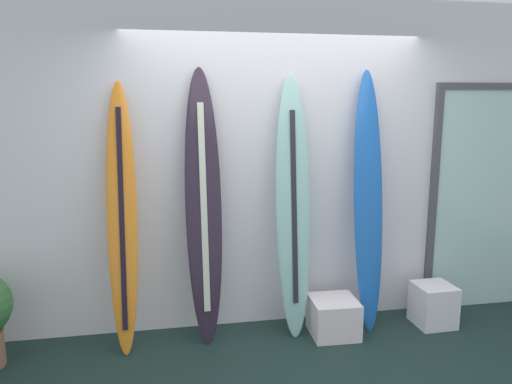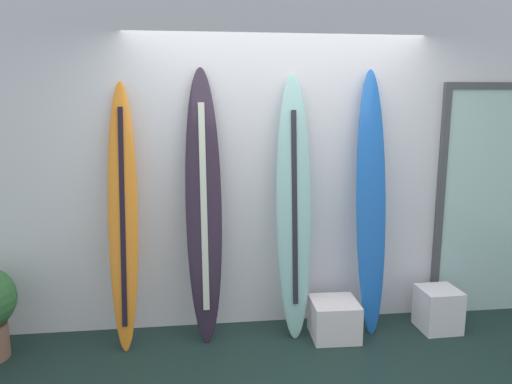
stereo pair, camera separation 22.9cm
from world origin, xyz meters
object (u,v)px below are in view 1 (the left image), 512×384
object	(u,v)px
display_block_left	(334,317)
glass_door	(481,195)
display_block_center	(433,305)
surfboard_charcoal	(204,208)
surfboard_sunset	(122,221)
surfboard_cobalt	(368,202)
surfboard_seafoam	(293,208)

from	to	relation	value
display_block_left	glass_door	bearing A→B (deg)	12.56
display_block_center	glass_door	world-z (taller)	glass_door
glass_door	surfboard_charcoal	bearing A→B (deg)	-175.95
surfboard_sunset	surfboard_cobalt	xyz separation A→B (m)	(2.03, 0.01, 0.07)
surfboard_charcoal	surfboard_cobalt	distance (m)	1.40
surfboard_charcoal	surfboard_seafoam	distance (m)	0.74
surfboard_sunset	display_block_left	bearing A→B (deg)	-4.21
surfboard_charcoal	display_block_left	size ratio (longest dim) A/B	5.65
surfboard_charcoal	glass_door	size ratio (longest dim) A/B	1.05
surfboard_charcoal	surfboard_seafoam	world-z (taller)	surfboard_charcoal
surfboard_cobalt	glass_door	xyz separation A→B (m)	(1.21, 0.20, -0.02)
surfboard_seafoam	glass_door	world-z (taller)	surfboard_seafoam
surfboard_sunset	surfboard_seafoam	size ratio (longest dim) A/B	0.97
display_block_left	display_block_center	bearing A→B (deg)	1.10
surfboard_charcoal	glass_door	bearing A→B (deg)	4.05
surfboard_charcoal	surfboard_seafoam	xyz separation A→B (m)	(0.74, -0.02, -0.03)
surfboard_charcoal	surfboard_seafoam	size ratio (longest dim) A/B	1.02
surfboard_cobalt	surfboard_seafoam	bearing A→B (deg)	179.84
surfboard_cobalt	glass_door	world-z (taller)	surfboard_cobalt
display_block_left	surfboard_sunset	bearing A→B (deg)	175.79
surfboard_seafoam	glass_door	distance (m)	1.88
surfboard_cobalt	display_block_center	distance (m)	1.11
surfboard_sunset	glass_door	world-z (taller)	surfboard_sunset
surfboard_sunset	surfboard_charcoal	bearing A→B (deg)	3.01
display_block_left	glass_door	world-z (taller)	glass_door
surfboard_charcoal	display_block_center	bearing A→B (deg)	-4.03
surfboard_cobalt	glass_door	size ratio (longest dim) A/B	1.05
display_block_center	glass_door	distance (m)	1.14
glass_door	surfboard_sunset	bearing A→B (deg)	-176.15
surfboard_charcoal	surfboard_seafoam	bearing A→B (deg)	-1.36
surfboard_cobalt	display_block_center	world-z (taller)	surfboard_cobalt
display_block_left	display_block_center	distance (m)	0.93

